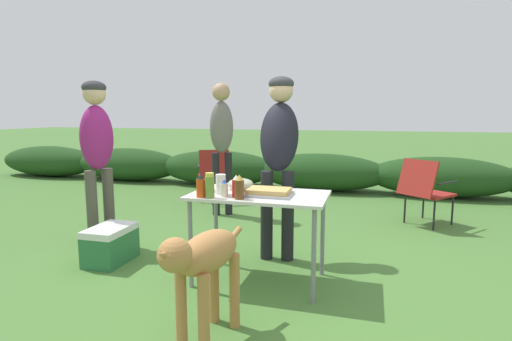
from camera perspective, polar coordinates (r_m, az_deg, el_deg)
ground_plane at (r=3.47m, az=0.42°, el=-15.41°), size 60.00×60.00×0.00m
shrub_hedge at (r=7.31m, az=9.25°, el=-0.22°), size 14.40×0.90×0.67m
folding_table at (r=3.26m, az=0.44°, el=-4.67°), size 1.10×0.64×0.74m
food_tray at (r=3.17m, az=1.85°, el=-3.12°), size 0.37×0.27×0.06m
plate_stack at (r=3.39m, az=-6.22°, el=-2.60°), size 0.22×0.22×0.03m
mixing_bowl at (r=3.42m, az=-2.23°, el=-1.93°), size 0.22×0.22×0.10m
paper_cup_stack at (r=3.22m, az=-5.06°, el=-1.98°), size 0.08×0.08×0.16m
hot_sauce_bottle at (r=3.12m, az=-7.90°, el=-2.22°), size 0.07×0.07×0.18m
ketchup_bottle at (r=3.10m, az=-2.84°, el=-2.31°), size 0.07×0.07×0.18m
bbq_sauce_bottle at (r=3.22m, az=-2.64°, el=-2.23°), size 0.06×0.06×0.14m
beer_bottle at (r=3.03m, az=-2.39°, el=-2.45°), size 0.07×0.07×0.19m
relish_jar at (r=3.09m, az=-6.62°, el=-2.16°), size 0.07×0.07×0.20m
mayo_bottle at (r=3.13m, az=-4.55°, el=-2.58°), size 0.06×0.06×0.14m
standing_person_with_beanie at (r=3.82m, az=3.34°, el=3.91°), size 0.42×0.54×1.74m
standing_person_in_navy_coat at (r=4.39m, az=-21.75°, el=3.55°), size 0.36×0.42×1.71m
standing_person_in_olive_jacket at (r=5.41m, az=-4.94°, el=5.23°), size 0.38×0.33×1.79m
dog at (r=2.46m, az=-7.46°, el=-12.72°), size 0.34×0.87×0.74m
camp_chair_green_behind_table at (r=6.33m, az=-6.06°, el=-0.23°), size 0.68×0.73×0.83m
camp_chair_near_hedge at (r=5.35m, az=22.95°, el=-2.37°), size 0.73×0.75×0.83m
cooler_box at (r=4.04m, az=-20.08°, el=-9.89°), size 0.33×0.49×0.34m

